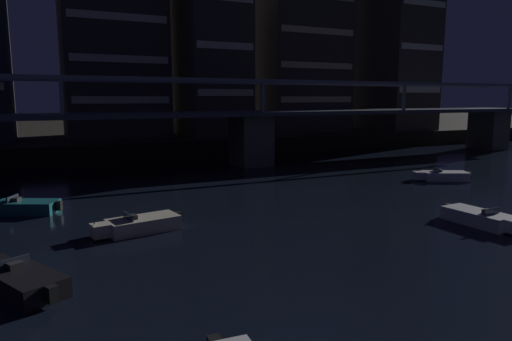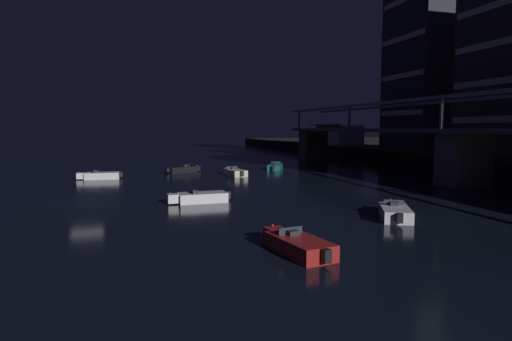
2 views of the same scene
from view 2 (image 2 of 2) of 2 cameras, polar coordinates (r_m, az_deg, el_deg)
name	(u,v)px [view 2 (image 2 of 2)]	position (r m, az deg, el deg)	size (l,w,h in m)	color
ground_plane	(86,204)	(37.30, -21.69, -4.11)	(400.00, 400.00, 0.00)	black
river_bridge	(464,144)	(49.38, 25.97, 3.18)	(83.04, 6.40, 9.38)	#605B51
tower_west_low	(430,58)	(86.00, 22.15, 13.76)	(13.26, 11.65, 33.39)	#282833
waterfront_pavilion	(339,135)	(98.87, 10.95, 4.65)	(12.40, 7.40, 4.70)	#B2AD9E
speedboat_near_left	(200,197)	(35.38, -7.47, -3.58)	(1.97, 5.22, 1.16)	silver
speedboat_near_center	(100,176)	(54.29, -20.02, -0.64)	(2.03, 5.22, 1.16)	silver
speedboat_near_right	(183,169)	(59.45, -9.75, 0.14)	(3.38, 4.95, 1.16)	black
speedboat_mid_left	(297,245)	(21.27, 5.49, -9.82)	(5.22, 2.50, 1.16)	maroon
speedboat_mid_center	(235,172)	(54.80, -2.88, -0.25)	(5.23, 2.44, 1.16)	beige
speedboat_far_left	(275,167)	(62.66, 2.59, 0.50)	(4.96, 3.37, 1.16)	#196066
speedboat_far_center	(395,212)	(30.55, 18.01, -5.30)	(4.94, 3.41, 1.16)	silver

